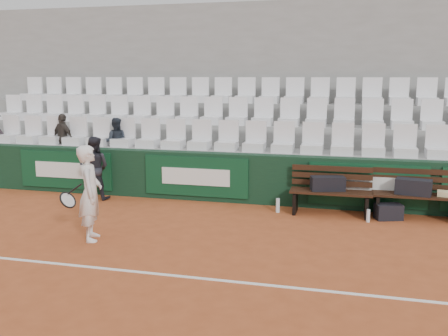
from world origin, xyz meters
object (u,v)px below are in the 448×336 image
Objects in this scene: water_bottle_near at (278,205)px; spectator_b at (62,119)px; bench_right at (414,206)px; tennis_player at (90,193)px; sports_bag_right at (413,187)px; bench_left at (330,203)px; ball_kid at (94,168)px; water_bottle_far at (368,216)px; sports_bag_left at (328,183)px; spectator_c at (115,122)px; sports_bag_ground at (388,212)px.

water_bottle_near is 0.24× the size of spectator_b.
bench_right is 0.99× the size of tennis_player.
sports_bag_right is 0.40× the size of tennis_player.
tennis_player is (-3.61, -2.40, 0.53)m from bench_left.
ball_kid is at bearing 117.27° from tennis_player.
water_bottle_far is 0.15× the size of tennis_player.
sports_bag_left is 0.41× the size of tennis_player.
tennis_player is at bearing -153.86° from sports_bag_right.
water_bottle_near is 4.26m from spectator_c.
sports_bag_right is 6.30m from ball_kid.
bench_right is 6.52× the size of water_bottle_far.
sports_bag_right is at bearing 173.65° from ball_kid.
ball_kid is at bearing 72.62° from spectator_c.
water_bottle_near is (-2.42, -0.17, -0.46)m from sports_bag_right.
sports_bag_ground is 6.14m from spectator_c.
bench_left is at bearing 151.63° from spectator_c.
sports_bag_ground is at bearing 37.12° from water_bottle_far.
bench_right is at bearing -165.74° from spectator_b.
bench_right reaches higher than sports_bag_ground.
spectator_c is (1.33, 0.00, -0.03)m from spectator_b.
water_bottle_far is at bearing -151.21° from bench_right.
bench_right is 2.45× the size of sports_bag_right.
spectator_c is at bearing 171.48° from sports_bag_right.
bench_left is 2.45× the size of sports_bag_right.
spectator_c is at bearing 171.79° from bench_right.
spectator_b is at bearing 167.94° from water_bottle_near.
tennis_player is at bearing 110.30° from ball_kid.
water_bottle_far is 5.57m from ball_kid.
tennis_player is at bearing -153.30° from sports_bag_ground.
sports_bag_left is at bearing 148.87° from bench_left.
bench_right is at bearing 21.04° from sports_bag_ground.
sports_bag_ground is at bearing -3.76° from bench_left.
bench_right is at bearing 2.54° from sports_bag_left.
bench_right is 7.84m from spectator_b.
bench_left is 3.25× the size of sports_bag_ground.
spectator_b is (-6.85, 1.36, 1.46)m from water_bottle_far.
spectator_b is (-6.17, 1.02, 1.35)m from bench_left.
water_bottle_far is at bearing -142.88° from sports_bag_ground.
water_bottle_far is 7.13m from spectator_b.
water_bottle_far is 0.21× the size of spectator_c.
bench_right is at bearing 26.22° from tennis_player.
spectator_c is at bearing -97.87° from ball_kid.
ball_kid reaches higher than sports_bag_left.
water_bottle_near is (-0.91, -0.13, -0.45)m from sports_bag_left.
ball_kid reaches higher than sports_bag_ground.
ball_kid reaches higher than bench_right.
water_bottle_far is at bearing 149.66° from spectator_c.
sports_bag_left reaches higher than bench_right.
bench_left is at bearing -175.91° from bench_right.
water_bottle_near is at bearing 41.26° from tennis_player.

